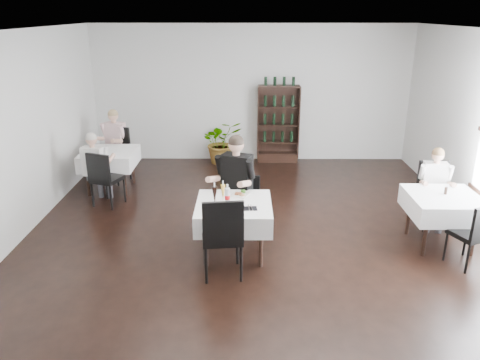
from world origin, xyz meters
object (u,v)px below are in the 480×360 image
Objects in this scene: potted_tree at (222,142)px; main_table at (234,213)px; wine_shelf at (278,125)px; diner_main at (234,179)px.

main_table is at bearing -85.10° from potted_tree.
wine_shelf is 1.70× the size of main_table.
diner_main reaches higher than potted_tree.
potted_tree is (-1.26, -0.12, -0.36)m from wine_shelf.
wine_shelf reaches higher than potted_tree.
potted_tree is at bearing -174.56° from wine_shelf.
wine_shelf is at bearing 78.22° from main_table.
main_table is 0.64m from diner_main.
wine_shelf is at bearing 76.41° from diner_main.
main_table is at bearing -101.78° from wine_shelf.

